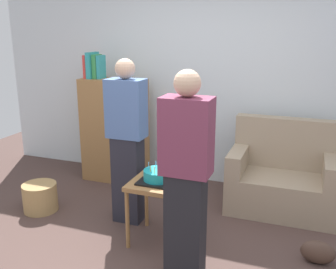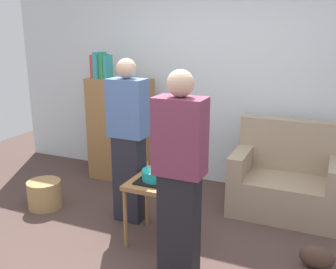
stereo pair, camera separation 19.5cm
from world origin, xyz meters
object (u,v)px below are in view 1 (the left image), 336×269
person_holding_cake (186,180)px  handbag (318,252)px  birthday_cake (158,176)px  wicker_basket (40,197)px  person_blowing_candles (127,142)px  couch (282,179)px  side_table (158,190)px  bookshelf (114,129)px

person_holding_cake → handbag: (0.97, 0.59, -0.73)m
birthday_cake → wicker_basket: 1.50m
birthday_cake → person_blowing_candles: (-0.43, 0.26, 0.20)m
couch → birthday_cake: couch is taller
person_blowing_candles → wicker_basket: person_blowing_candles is taller
couch → birthday_cake: size_ratio=3.44×
side_table → wicker_basket: size_ratio=1.62×
person_holding_cake → couch: bearing=-112.1°
birthday_cake → person_blowing_candles: person_blowing_candles is taller
couch → handbag: bearing=-68.4°
birthday_cake → person_holding_cake: 0.64m
person_holding_cake → handbag: person_holding_cake is taller
bookshelf → birthday_cake: size_ratio=5.05×
side_table → person_holding_cake: 0.70m
bookshelf → wicker_basket: bearing=-107.0°
birthday_cake → couch: bearing=47.2°
person_blowing_candles → handbag: bearing=-24.6°
couch → person_blowing_candles: size_ratio=0.67×
person_holding_cake → wicker_basket: bearing=-18.6°
birthday_cake → handbag: bearing=5.3°
couch → person_holding_cake: bearing=-111.2°
birthday_cake → wicker_basket: size_ratio=0.89×
bookshelf → birthday_cake: (1.08, -1.20, -0.04)m
couch → side_table: 1.48m
side_table → birthday_cake: 0.14m
bookshelf → person_holding_cake: size_ratio=0.99×
person_holding_cake → bookshelf: bearing=-49.2°
bookshelf → person_blowing_candles: person_blowing_candles is taller
bookshelf → handbag: bearing=-23.7°
bookshelf → person_holding_cake: bearing=-48.3°
birthday_cake → person_holding_cake: size_ratio=0.20×
handbag → person_holding_cake: bearing=-148.8°
couch → person_blowing_candles: 1.72m
person_holding_cake → wicker_basket: person_holding_cake is taller
bookshelf → side_table: (1.08, -1.20, -0.18)m
bookshelf → side_table: bookshelf is taller
bookshelf → side_table: 1.63m
couch → bookshelf: 2.11m
person_blowing_candles → wicker_basket: 1.21m
birthday_cake → person_blowing_candles: bearing=148.3°
person_blowing_candles → couch: bearing=9.5°
couch → handbag: couch is taller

